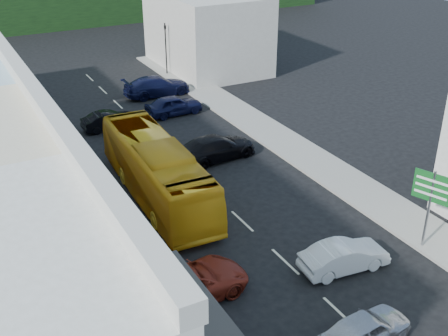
{
  "coord_description": "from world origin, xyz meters",
  "views": [
    {
      "loc": [
        -12.53,
        -17.39,
        15.41
      ],
      "look_at": [
        0.0,
        6.0,
        2.2
      ],
      "focal_mm": 45.0,
      "sensor_mm": 36.0,
      "label": 1
    }
  ],
  "objects_px": {
    "car_white": "(344,256)",
    "direction_sign": "(428,211)",
    "traffic_signal": "(166,49)",
    "car_red": "(190,284)",
    "bus": "(157,172)",
    "car_silver": "(364,330)",
    "pedestrian_left": "(84,255)"
  },
  "relations": [
    {
      "from": "car_white",
      "to": "car_red",
      "type": "bearing_deg",
      "value": 83.5
    },
    {
      "from": "car_red",
      "to": "traffic_signal",
      "type": "distance_m",
      "value": 31.92
    },
    {
      "from": "pedestrian_left",
      "to": "traffic_signal",
      "type": "distance_m",
      "value": 30.08
    },
    {
      "from": "pedestrian_left",
      "to": "direction_sign",
      "type": "distance_m",
      "value": 15.82
    },
    {
      "from": "car_white",
      "to": "car_red",
      "type": "relative_size",
      "value": 0.96
    },
    {
      "from": "bus",
      "to": "pedestrian_left",
      "type": "distance_m",
      "value": 7.5
    },
    {
      "from": "bus",
      "to": "car_white",
      "type": "bearing_deg",
      "value": -62.38
    },
    {
      "from": "car_silver",
      "to": "direction_sign",
      "type": "relative_size",
      "value": 1.08
    },
    {
      "from": "bus",
      "to": "direction_sign",
      "type": "relative_size",
      "value": 2.84
    },
    {
      "from": "bus",
      "to": "car_silver",
      "type": "xyz_separation_m",
      "value": [
        2.49,
        -14.25,
        -0.85
      ]
    },
    {
      "from": "traffic_signal",
      "to": "car_red",
      "type": "bearing_deg",
      "value": 50.93
    },
    {
      "from": "bus",
      "to": "car_silver",
      "type": "bearing_deg",
      "value": -77.82
    },
    {
      "from": "pedestrian_left",
      "to": "traffic_signal",
      "type": "bearing_deg",
      "value": -25.82
    },
    {
      "from": "car_red",
      "to": "traffic_signal",
      "type": "relative_size",
      "value": 0.97
    },
    {
      "from": "bus",
      "to": "traffic_signal",
      "type": "bearing_deg",
      "value": 68.07
    },
    {
      "from": "traffic_signal",
      "to": "car_silver",
      "type": "bearing_deg",
      "value": 61.0
    },
    {
      "from": "bus",
      "to": "pedestrian_left",
      "type": "bearing_deg",
      "value": -135.32
    },
    {
      "from": "pedestrian_left",
      "to": "car_silver",
      "type": "bearing_deg",
      "value": -134.89
    },
    {
      "from": "bus",
      "to": "traffic_signal",
      "type": "height_order",
      "value": "traffic_signal"
    },
    {
      "from": "car_silver",
      "to": "traffic_signal",
      "type": "distance_m",
      "value": 35.98
    },
    {
      "from": "direction_sign",
      "to": "traffic_signal",
      "type": "distance_m",
      "value": 31.65
    },
    {
      "from": "car_white",
      "to": "traffic_signal",
      "type": "bearing_deg",
      "value": -2.78
    },
    {
      "from": "car_white",
      "to": "traffic_signal",
      "type": "distance_m",
      "value": 31.58
    },
    {
      "from": "bus",
      "to": "car_red",
      "type": "xyz_separation_m",
      "value": [
        -2.09,
        -8.7,
        -0.85
      ]
    },
    {
      "from": "car_white",
      "to": "car_silver",
      "type": "bearing_deg",
      "value": 155.7
    },
    {
      "from": "direction_sign",
      "to": "traffic_signal",
      "type": "bearing_deg",
      "value": 69.07
    },
    {
      "from": "car_white",
      "to": "bus",
      "type": "bearing_deg",
      "value": 30.99
    },
    {
      "from": "car_red",
      "to": "pedestrian_left",
      "type": "height_order",
      "value": "pedestrian_left"
    },
    {
      "from": "car_white",
      "to": "pedestrian_left",
      "type": "distance_m",
      "value": 11.56
    },
    {
      "from": "pedestrian_left",
      "to": "traffic_signal",
      "type": "relative_size",
      "value": 0.36
    },
    {
      "from": "car_white",
      "to": "direction_sign",
      "type": "bearing_deg",
      "value": -90.13
    },
    {
      "from": "car_silver",
      "to": "bus",
      "type": "bearing_deg",
      "value": 4.28
    }
  ]
}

